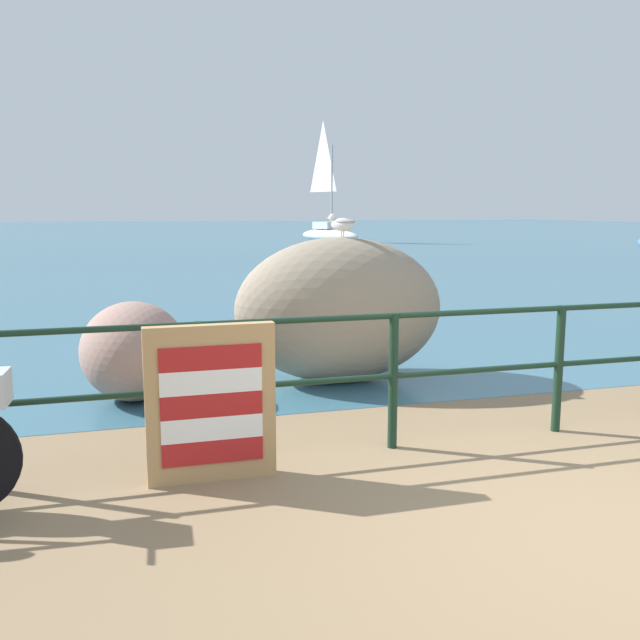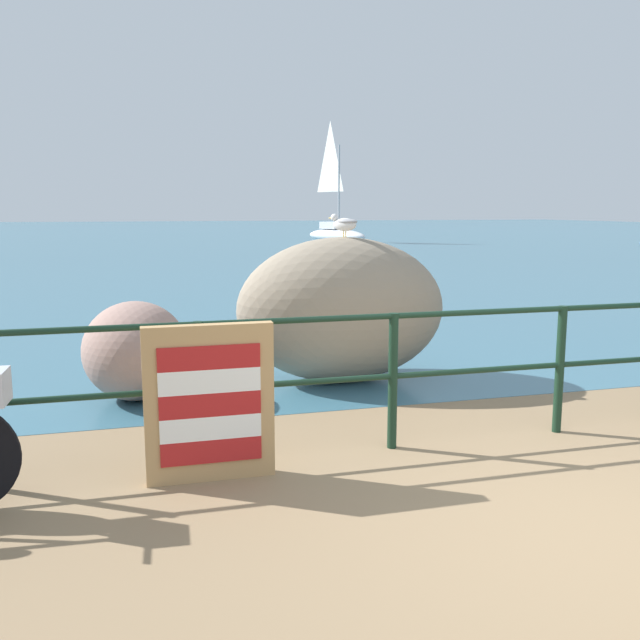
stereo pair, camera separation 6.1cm
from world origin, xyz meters
The scene contains 8 objects.
ground_plane centered at (0.00, 20.00, -0.05)m, with size 120.00×120.00×0.10m, color #846B4C.
sea_surface centered at (0.00, 47.65, 0.00)m, with size 120.00×90.00×0.01m, color #38667A.
promenade_railing centered at (0.00, 1.64, 0.64)m, with size 9.95×0.07×1.02m.
folded_deckchair_stack centered at (-2.08, 1.38, 0.52)m, with size 0.84×0.10×1.04m.
breakwater_boulder_main centered at (-0.46, 3.72, 0.74)m, with size 2.18×1.37×1.48m.
breakwater_boulder_left centered at (-2.53, 3.55, 0.46)m, with size 0.97×1.21×0.92m.
seagull centered at (-0.45, 3.69, 1.62)m, with size 0.28×0.29×0.23m.
sailboat centered at (7.71, 31.31, 0.71)m, with size 2.76×4.58×6.16m.
Camera 1 is at (-2.59, -2.98, 1.78)m, focal length 38.72 mm.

